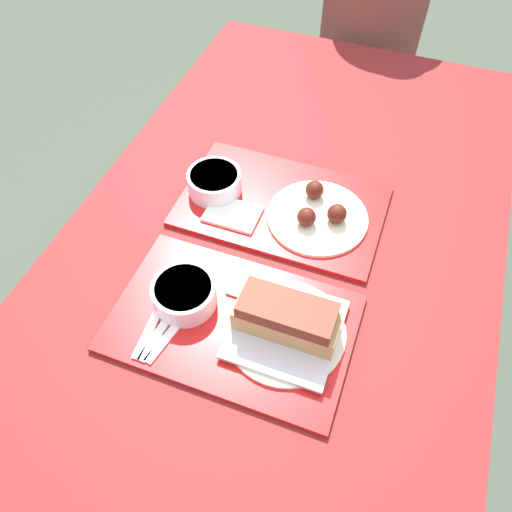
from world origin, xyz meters
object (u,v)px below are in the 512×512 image
at_px(tray_near, 232,323).
at_px(tray_far, 282,205).
at_px(bowl_coleslaw_far, 214,181).
at_px(wings_plate_far, 318,214).
at_px(bowl_coleslaw_near, 184,293).
at_px(brisket_sandwich_plate, 286,323).

bearing_deg(tray_near, tray_far, 91.62).
bearing_deg(bowl_coleslaw_far, tray_near, -61.47).
xyz_separation_m(tray_near, tray_far, (-0.01, 0.32, 0.00)).
distance_m(tray_near, wings_plate_far, 0.31).
bearing_deg(bowl_coleslaw_near, tray_far, 73.57).
bearing_deg(tray_near, wings_plate_far, 75.86).
height_order(brisket_sandwich_plate, wings_plate_far, brisket_sandwich_plate).
relative_size(tray_near, tray_far, 1.00).
distance_m(tray_near, bowl_coleslaw_near, 0.11).
height_order(brisket_sandwich_plate, bowl_coleslaw_far, brisket_sandwich_plate).
bearing_deg(tray_near, bowl_coleslaw_near, 174.50).
distance_m(tray_far, brisket_sandwich_plate, 0.33).
bearing_deg(bowl_coleslaw_far, tray_far, 5.07).
bearing_deg(tray_far, bowl_coleslaw_far, -174.93).
relative_size(tray_far, brisket_sandwich_plate, 2.01).
bearing_deg(bowl_coleslaw_far, bowl_coleslaw_near, -77.48).
relative_size(bowl_coleslaw_near, wings_plate_far, 0.55).
bearing_deg(wings_plate_far, brisket_sandwich_plate, -85.55).
bearing_deg(bowl_coleslaw_near, wings_plate_far, 59.13).
xyz_separation_m(bowl_coleslaw_near, bowl_coleslaw_far, (-0.07, 0.29, 0.00)).
relative_size(bowl_coleslaw_near, brisket_sandwich_plate, 0.54).
distance_m(bowl_coleslaw_near, wings_plate_far, 0.34).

